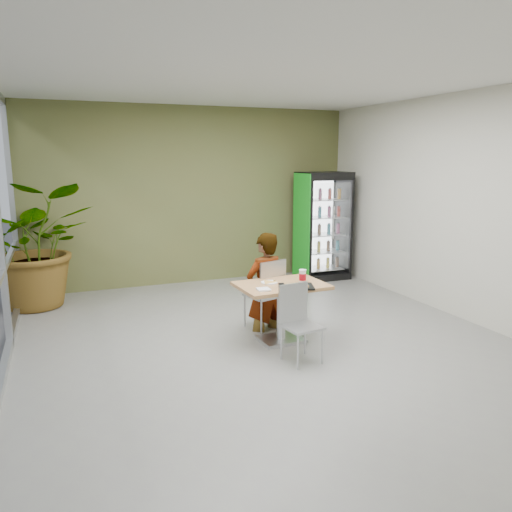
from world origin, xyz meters
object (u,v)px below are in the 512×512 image
at_px(dining_table, 281,300).
at_px(soda_cup, 303,276).
at_px(beverage_fridge, 323,226).
at_px(chair_near, 297,316).
at_px(cafeteria_tray, 296,287).
at_px(potted_plant, 37,245).
at_px(chair_far, 268,289).
at_px(seated_woman, 265,292).

height_order(dining_table, soda_cup, soda_cup).
bearing_deg(dining_table, beverage_fridge, 52.47).
xyz_separation_m(chair_near, cafeteria_tray, (0.16, 0.36, 0.25)).
bearing_deg(dining_table, potted_plant, 135.62).
distance_m(chair_far, chair_near, 1.06).
xyz_separation_m(chair_far, soda_cup, (0.25, -0.50, 0.26)).
bearing_deg(seated_woman, cafeteria_tray, 80.83).
relative_size(dining_table, seated_woman, 0.68).
relative_size(cafeteria_tray, beverage_fridge, 0.20).
relative_size(chair_near, soda_cup, 5.38).
distance_m(chair_near, cafeteria_tray, 0.46).
relative_size(soda_cup, cafeteria_tray, 0.40).
bearing_deg(chair_far, potted_plant, -55.46).
bearing_deg(chair_far, seated_woman, -74.99).
bearing_deg(cafeteria_tray, chair_far, 95.59).
bearing_deg(chair_near, dining_table, 75.66).
distance_m(soda_cup, beverage_fridge, 3.41).
height_order(dining_table, chair_far, chair_far).
distance_m(chair_far, cafeteria_tray, 0.73).
distance_m(dining_table, cafeteria_tray, 0.33).
xyz_separation_m(seated_woman, beverage_fridge, (2.16, 2.29, 0.50)).
distance_m(dining_table, seated_woman, 0.52).
bearing_deg(chair_far, cafeteria_tray, 79.00).
relative_size(chair_near, cafeteria_tray, 2.14).
bearing_deg(soda_cup, cafeteria_tray, -132.87).
xyz_separation_m(dining_table, beverage_fridge, (2.16, 2.81, 0.48)).
bearing_deg(beverage_fridge, potted_plant, -178.81).
relative_size(chair_near, beverage_fridge, 0.43).
relative_size(dining_table, potted_plant, 0.57).
distance_m(seated_woman, potted_plant, 3.67).
height_order(beverage_fridge, potted_plant, beverage_fridge).
bearing_deg(cafeteria_tray, chair_near, -113.95).
bearing_deg(dining_table, cafeteria_tray, -68.10).
bearing_deg(cafeteria_tray, dining_table, 111.90).
bearing_deg(chair_near, seated_woman, 78.89).
bearing_deg(chair_near, potted_plant, 121.54).
xyz_separation_m(dining_table, cafeteria_tray, (0.09, -0.23, 0.22)).
height_order(cafeteria_tray, potted_plant, potted_plant).
bearing_deg(potted_plant, soda_cup, -42.03).
xyz_separation_m(beverage_fridge, potted_plant, (-5.01, -0.02, -0.04)).
xyz_separation_m(chair_near, potted_plant, (-2.79, 3.38, 0.46)).
distance_m(chair_near, seated_woman, 1.11).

